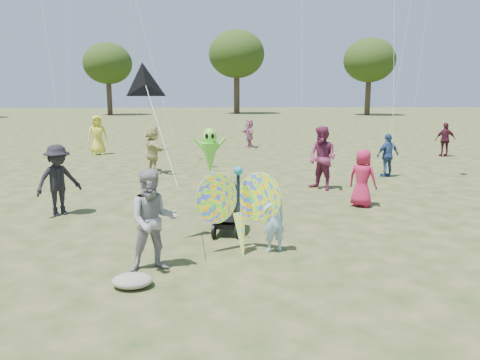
# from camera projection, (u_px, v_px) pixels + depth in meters

# --- Properties ---
(ground) EXTENTS (160.00, 160.00, 0.00)m
(ground) POSITION_uv_depth(u_px,v_px,m) (256.00, 258.00, 8.17)
(ground) COLOR #51592B
(ground) RESTS_ON ground
(child_girl) EXTENTS (0.49, 0.40, 1.16)m
(child_girl) POSITION_uv_depth(u_px,v_px,m) (274.00, 220.00, 8.39)
(child_girl) COLOR #94BED2
(child_girl) RESTS_ON ground
(adult_man) EXTENTS (0.93, 0.80, 1.66)m
(adult_man) POSITION_uv_depth(u_px,v_px,m) (153.00, 221.00, 7.45)
(adult_man) COLOR gray
(adult_man) RESTS_ON ground
(grey_bag) EXTENTS (0.61, 0.50, 0.19)m
(grey_bag) POSITION_uv_depth(u_px,v_px,m) (132.00, 281.00, 6.93)
(grey_bag) COLOR gray
(grey_bag) RESTS_ON ground
(crowd_a) EXTENTS (0.84, 0.81, 1.45)m
(crowd_a) POSITION_uv_depth(u_px,v_px,m) (362.00, 178.00, 11.69)
(crowd_a) COLOR #A81A3D
(crowd_a) RESTS_ON ground
(crowd_b) EXTENTS (1.20, 1.19, 1.66)m
(crowd_b) POSITION_uv_depth(u_px,v_px,m) (58.00, 180.00, 10.85)
(crowd_b) COLOR black
(crowd_b) RESTS_ON ground
(crowd_c) EXTENTS (0.93, 0.62, 1.47)m
(crowd_c) POSITION_uv_depth(u_px,v_px,m) (388.00, 155.00, 15.80)
(crowd_c) COLOR navy
(crowd_c) RESTS_ON ground
(crowd_d) EXTENTS (1.19, 1.62, 1.69)m
(crowd_d) POSITION_uv_depth(u_px,v_px,m) (153.00, 149.00, 16.54)
(crowd_d) COLOR tan
(crowd_d) RESTS_ON ground
(crowd_e) EXTENTS (1.13, 1.15, 1.87)m
(crowd_e) POSITION_uv_depth(u_px,v_px,m) (322.00, 158.00, 13.69)
(crowd_e) COLOR #702547
(crowd_e) RESTS_ON ground
(crowd_g) EXTENTS (1.00, 0.78, 1.80)m
(crowd_g) POSITION_uv_depth(u_px,v_px,m) (97.00, 135.00, 21.46)
(crowd_g) COLOR yellow
(crowd_g) RESTS_ON ground
(crowd_h) EXTENTS (0.91, 0.42, 1.51)m
(crowd_h) POSITION_uv_depth(u_px,v_px,m) (445.00, 140.00, 20.83)
(crowd_h) COLOR #431623
(crowd_h) RESTS_ON ground
(crowd_j) EXTENTS (0.80, 1.41, 1.45)m
(crowd_j) POSITION_uv_depth(u_px,v_px,m) (249.00, 133.00, 24.33)
(crowd_j) COLOR #A86082
(crowd_j) RESTS_ON ground
(jogging_stroller) EXTENTS (0.62, 1.10, 1.09)m
(jogging_stroller) POSITION_uv_depth(u_px,v_px,m) (226.00, 203.00, 9.52)
(jogging_stroller) COLOR black
(jogging_stroller) RESTS_ON ground
(butterfly_kite) EXTENTS (1.74, 0.75, 1.77)m
(butterfly_kite) POSITION_uv_depth(u_px,v_px,m) (239.00, 209.00, 8.32)
(butterfly_kite) COLOR orange
(butterfly_kite) RESTS_ON ground
(delta_kite_rig) EXTENTS (1.09, 1.52, 2.05)m
(delta_kite_rig) POSITION_uv_depth(u_px,v_px,m) (146.00, 85.00, 8.31)
(delta_kite_rig) COLOR black
(delta_kite_rig) RESTS_ON ground
(alien_kite) EXTENTS (1.12, 0.69, 1.74)m
(alien_kite) POSITION_uv_depth(u_px,v_px,m) (210.00, 152.00, 14.75)
(alien_kite) COLOR #63E836
(alien_kite) RESTS_ON ground
(tree_line) EXTENTS (91.78, 33.60, 10.79)m
(tree_line) POSITION_uv_depth(u_px,v_px,m) (256.00, 55.00, 51.23)
(tree_line) COLOR #3A2D21
(tree_line) RESTS_ON ground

